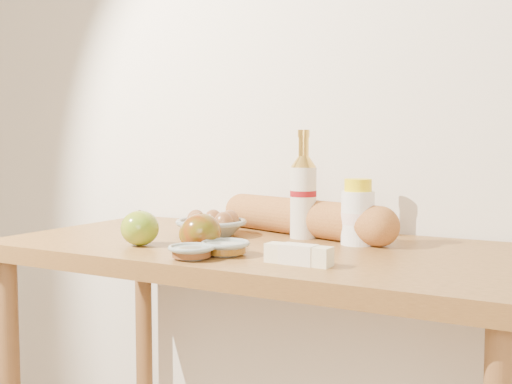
% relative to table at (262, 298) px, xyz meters
% --- Properties ---
extents(back_wall, '(3.50, 0.02, 2.60)m').
position_rel_table_xyz_m(back_wall, '(0.00, 0.33, 0.52)').
color(back_wall, '#EFE4D0').
rests_on(back_wall, ground).
extents(table, '(1.20, 0.60, 0.90)m').
position_rel_table_xyz_m(table, '(0.00, 0.00, 0.00)').
color(table, olive).
rests_on(table, ground).
extents(bourbon_bottle, '(0.07, 0.07, 0.26)m').
position_rel_table_xyz_m(bourbon_bottle, '(0.04, 0.13, 0.23)').
color(bourbon_bottle, beige).
rests_on(bourbon_bottle, table).
extents(cream_bottle, '(0.09, 0.09, 0.15)m').
position_rel_table_xyz_m(cream_bottle, '(0.19, 0.10, 0.19)').
color(cream_bottle, white).
rests_on(cream_bottle, table).
extents(egg_bowl, '(0.23, 0.23, 0.06)m').
position_rel_table_xyz_m(egg_bowl, '(-0.17, 0.05, 0.15)').
color(egg_bowl, gray).
rests_on(egg_bowl, table).
extents(baguette, '(0.54, 0.25, 0.09)m').
position_rel_table_xyz_m(baguette, '(0.03, 0.16, 0.17)').
color(baguette, '#BE783A').
rests_on(baguette, table).
extents(apple_yellowgreen, '(0.11, 0.11, 0.08)m').
position_rel_table_xyz_m(apple_yellowgreen, '(-0.23, -0.15, 0.16)').
color(apple_yellowgreen, olive).
rests_on(apple_yellowgreen, table).
extents(apple_redgreen_front, '(0.09, 0.09, 0.07)m').
position_rel_table_xyz_m(apple_redgreen_front, '(-0.09, -0.13, 0.16)').
color(apple_redgreen_front, '#961108').
rests_on(apple_redgreen_front, table).
extents(apple_redgreen_right, '(0.09, 0.09, 0.08)m').
position_rel_table_xyz_m(apple_redgreen_right, '(-0.07, -0.14, 0.16)').
color(apple_redgreen_right, maroon).
rests_on(apple_redgreen_right, table).
extents(sugar_bowl, '(0.11, 0.11, 0.03)m').
position_rel_table_xyz_m(sugar_bowl, '(-0.03, -0.23, 0.14)').
color(sugar_bowl, gray).
rests_on(sugar_bowl, table).
extents(syrup_bowl, '(0.13, 0.13, 0.03)m').
position_rel_table_xyz_m(syrup_bowl, '(0.00, -0.16, 0.14)').
color(syrup_bowl, gray).
rests_on(syrup_bowl, table).
extents(butter_stick, '(0.13, 0.04, 0.04)m').
position_rel_table_xyz_m(butter_stick, '(0.17, -0.18, 0.14)').
color(butter_stick, beige).
rests_on(butter_stick, table).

